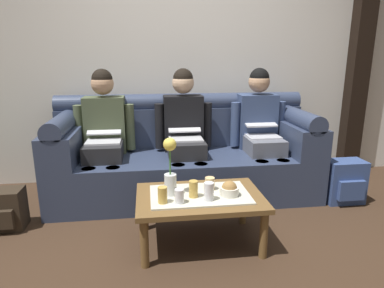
# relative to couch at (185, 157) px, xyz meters

# --- Properties ---
(ground_plane) EXTENTS (14.00, 14.00, 0.00)m
(ground_plane) POSITION_rel_couch_xyz_m (0.00, -1.17, -0.37)
(ground_plane) COLOR #382619
(back_wall_patterned) EXTENTS (6.00, 0.12, 2.90)m
(back_wall_patterned) POSITION_rel_couch_xyz_m (0.00, 0.53, 1.08)
(back_wall_patterned) COLOR silver
(back_wall_patterned) RESTS_ON ground_plane
(timber_pillar) EXTENTS (0.20, 0.20, 2.90)m
(timber_pillar) POSITION_rel_couch_xyz_m (1.99, 0.41, 1.08)
(timber_pillar) COLOR black
(timber_pillar) RESTS_ON ground_plane
(couch) EXTENTS (2.49, 0.88, 0.96)m
(couch) POSITION_rel_couch_xyz_m (0.00, 0.00, 0.00)
(couch) COLOR #2D3851
(couch) RESTS_ON ground_plane
(person_left) EXTENTS (0.56, 0.67, 1.22)m
(person_left) POSITION_rel_couch_xyz_m (-0.76, -0.00, 0.29)
(person_left) COLOR #232326
(person_left) RESTS_ON ground_plane
(person_middle) EXTENTS (0.56, 0.67, 1.22)m
(person_middle) POSITION_rel_couch_xyz_m (0.00, -0.00, 0.29)
(person_middle) COLOR #232326
(person_middle) RESTS_ON ground_plane
(person_right) EXTENTS (0.56, 0.67, 1.22)m
(person_right) POSITION_rel_couch_xyz_m (0.76, -0.00, 0.29)
(person_right) COLOR #595B66
(person_right) RESTS_ON ground_plane
(coffee_table) EXTENTS (0.90, 0.60, 0.39)m
(coffee_table) POSITION_rel_couch_xyz_m (0.00, -0.96, -0.04)
(coffee_table) COLOR brown
(coffee_table) RESTS_ON ground_plane
(flower_vase) EXTENTS (0.09, 0.09, 0.41)m
(flower_vase) POSITION_rel_couch_xyz_m (-0.21, -0.95, 0.21)
(flower_vase) COLOR silver
(flower_vase) RESTS_ON coffee_table
(snack_bowl) EXTENTS (0.13, 0.13, 0.11)m
(snack_bowl) POSITION_rel_couch_xyz_m (0.20, -1.01, 0.06)
(snack_bowl) COLOR silver
(snack_bowl) RESTS_ON coffee_table
(cup_near_left) EXTENTS (0.07, 0.07, 0.09)m
(cup_near_left) POSITION_rel_couch_xyz_m (0.09, -0.89, 0.06)
(cup_near_left) COLOR #DBB77A
(cup_near_left) RESTS_ON coffee_table
(cup_near_right) EXTENTS (0.07, 0.07, 0.13)m
(cup_near_right) POSITION_rel_couch_xyz_m (0.04, -1.07, 0.08)
(cup_near_right) COLOR silver
(cup_near_right) RESTS_ON coffee_table
(cup_far_center) EXTENTS (0.06, 0.06, 0.11)m
(cup_far_center) POSITION_rel_couch_xyz_m (-0.27, -1.08, 0.07)
(cup_far_center) COLOR gold
(cup_far_center) RESTS_ON coffee_table
(cup_far_left) EXTENTS (0.06, 0.06, 0.10)m
(cup_far_left) POSITION_rel_couch_xyz_m (-0.16, -1.09, 0.07)
(cup_far_left) COLOR silver
(cup_far_left) RESTS_ON coffee_table
(cup_far_right) EXTENTS (0.06, 0.06, 0.12)m
(cup_far_right) POSITION_rel_couch_xyz_m (-0.05, -1.01, 0.08)
(cup_far_right) COLOR gold
(cup_far_right) RESTS_ON coffee_table
(backpack_right) EXTENTS (0.35, 0.26, 0.40)m
(backpack_right) POSITION_rel_couch_xyz_m (1.45, -0.44, -0.17)
(backpack_right) COLOR #33477A
(backpack_right) RESTS_ON ground_plane
(backpack_left) EXTENTS (0.29, 0.25, 0.32)m
(backpack_left) POSITION_rel_couch_xyz_m (-1.49, -0.55, -0.21)
(backpack_left) COLOR #2D2319
(backpack_left) RESTS_ON ground_plane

